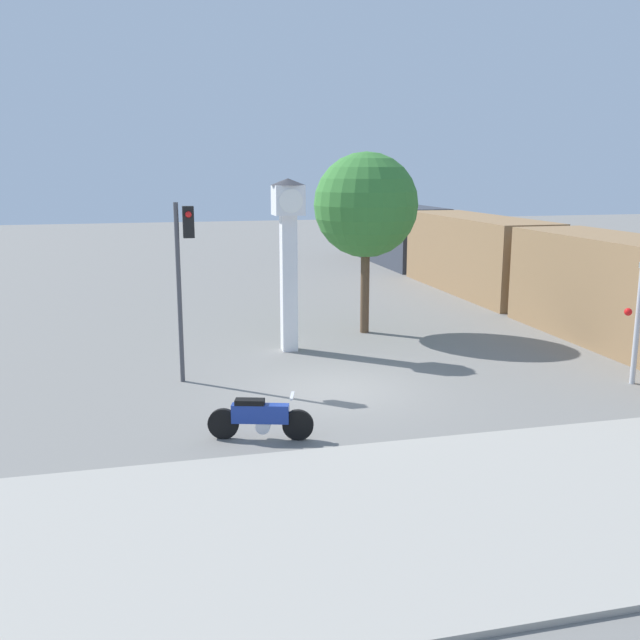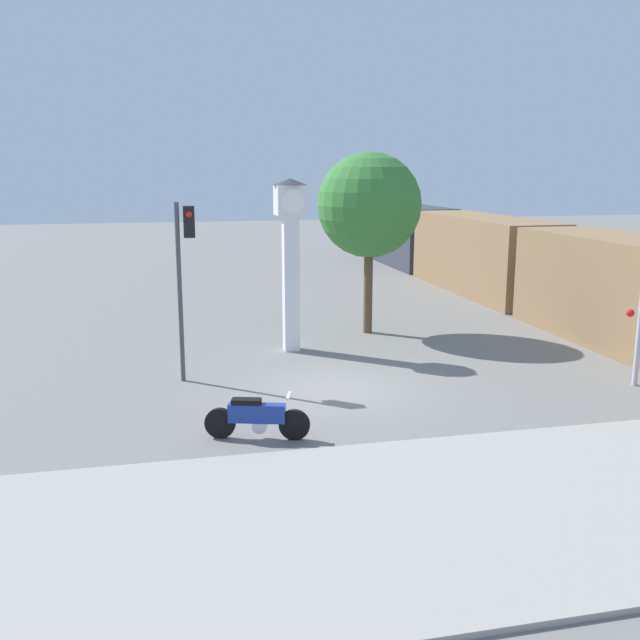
{
  "view_description": "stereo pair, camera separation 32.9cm",
  "coord_description": "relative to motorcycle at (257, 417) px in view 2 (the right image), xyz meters",
  "views": [
    {
      "loc": [
        -4.59,
        -16.72,
        5.5
      ],
      "look_at": [
        -0.28,
        0.69,
        1.69
      ],
      "focal_mm": 40.0,
      "sensor_mm": 36.0,
      "label": 1
    },
    {
      "loc": [
        -4.27,
        -16.8,
        5.5
      ],
      "look_at": [
        -0.28,
        0.69,
        1.69
      ],
      "focal_mm": 40.0,
      "sensor_mm": 36.0,
      "label": 2
    }
  ],
  "objects": [
    {
      "name": "freight_train",
      "position": [
        12.49,
        15.73,
        1.23
      ],
      "size": [
        2.8,
        31.65,
        3.4
      ],
      "color": "olive",
      "rests_on": "ground_plane"
    },
    {
      "name": "ground_plane",
      "position": [
        2.43,
        2.87,
        -0.47
      ],
      "size": [
        120.0,
        120.0,
        0.0
      ],
      "primitive_type": "plane",
      "color": "slate"
    },
    {
      "name": "street_tree",
      "position": [
        5.06,
        8.93,
        3.84
      ],
      "size": [
        3.47,
        3.47,
        6.06
      ],
      "color": "brown",
      "rests_on": "ground_plane"
    },
    {
      "name": "clock_tower",
      "position": [
        2.07,
        7.14,
        2.95
      ],
      "size": [
        1.05,
        1.05,
        5.23
      ],
      "color": "white",
      "rests_on": "ground_plane"
    },
    {
      "name": "motorcycle",
      "position": [
        0.0,
        0.0,
        0.0
      ],
      "size": [
        2.14,
        0.79,
        0.97
      ],
      "rotation": [
        0.0,
        0.0,
        -0.29
      ],
      "color": "black",
      "rests_on": "ground_plane"
    },
    {
      "name": "traffic_light",
      "position": [
        -1.19,
        4.56,
        2.73
      ],
      "size": [
        0.5,
        0.35,
        4.68
      ],
      "color": "#47474C",
      "rests_on": "ground_plane"
    },
    {
      "name": "sidewalk_strip",
      "position": [
        2.43,
        -4.0,
        -0.42
      ],
      "size": [
        36.0,
        6.0,
        0.1
      ],
      "color": "#9E998E",
      "rests_on": "ground_plane"
    }
  ]
}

